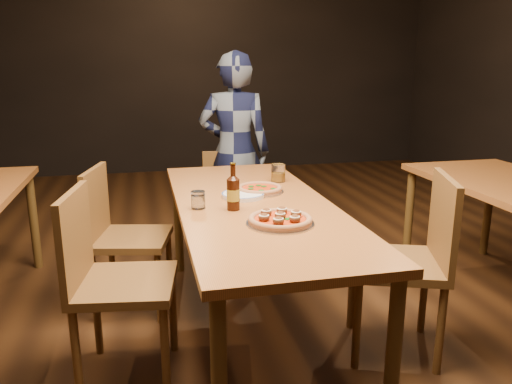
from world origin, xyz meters
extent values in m
plane|color=black|center=(0.00, 0.00, 0.00)|extent=(9.00, 9.00, 0.00)
plane|color=black|center=(0.00, 4.50, 1.50)|extent=(7.00, 0.00, 7.00)
cube|color=brown|center=(0.00, 0.00, 0.73)|extent=(0.80, 2.00, 0.04)
cylinder|color=#503717|center=(-0.34, -0.94, 0.35)|extent=(0.06, 0.06, 0.71)
cylinder|color=#503717|center=(-0.34, 0.94, 0.35)|extent=(0.06, 0.06, 0.71)
cylinder|color=#503717|center=(0.34, -0.94, 0.35)|extent=(0.06, 0.06, 0.71)
cylinder|color=#503717|center=(0.34, 0.94, 0.35)|extent=(0.06, 0.06, 0.71)
cylinder|color=#503717|center=(-1.36, 1.24, 0.35)|extent=(0.06, 0.06, 0.71)
cylinder|color=#503717|center=(1.36, 0.74, 0.35)|extent=(0.06, 0.06, 0.71)
cylinder|color=#503717|center=(2.04, 0.74, 0.35)|extent=(0.06, 0.06, 0.71)
cylinder|color=#B7B7BF|center=(0.04, -0.38, 0.75)|extent=(0.31, 0.31, 0.01)
cylinder|color=#B1744A|center=(0.04, -0.38, 0.76)|extent=(0.29, 0.29, 0.02)
torus|color=#B1744A|center=(0.04, -0.38, 0.77)|extent=(0.30, 0.30, 0.03)
cylinder|color=#A31A09|center=(0.04, -0.38, 0.77)|extent=(0.23, 0.23, 0.00)
cylinder|color=#B7B7BF|center=(0.08, 0.21, 0.75)|extent=(0.28, 0.28, 0.01)
cylinder|color=#B1744A|center=(0.08, 0.21, 0.76)|extent=(0.26, 0.26, 0.02)
torus|color=#B1744A|center=(0.08, 0.21, 0.77)|extent=(0.26, 0.26, 0.03)
cylinder|color=#A31A09|center=(0.08, 0.21, 0.77)|extent=(0.20, 0.20, 0.00)
cylinder|color=white|center=(-0.03, 0.12, 0.76)|extent=(0.24, 0.24, 0.02)
cylinder|color=black|center=(-0.13, -0.11, 0.83)|extent=(0.06, 0.06, 0.16)
cylinder|color=black|center=(-0.13, -0.11, 0.95)|extent=(0.03, 0.03, 0.08)
cylinder|color=gold|center=(-0.13, -0.11, 0.83)|extent=(0.07, 0.07, 0.06)
cylinder|color=white|center=(-0.30, -0.05, 0.79)|extent=(0.07, 0.07, 0.09)
cylinder|color=#AE6D13|center=(0.25, 0.44, 0.81)|extent=(0.09, 0.09, 0.11)
imported|color=black|center=(0.16, 1.39, 0.78)|extent=(0.65, 0.51, 1.56)
camera|label=1|loc=(-0.56, -2.48, 1.46)|focal=35.00mm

